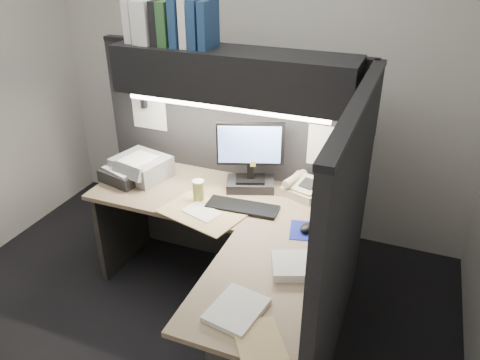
% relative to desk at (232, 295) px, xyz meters
% --- Properties ---
extents(floor, '(3.50, 3.50, 0.00)m').
position_rel_desk_xyz_m(floor, '(-0.43, 0.00, -0.44)').
color(floor, black).
rests_on(floor, ground).
extents(wall_back, '(3.50, 0.04, 2.70)m').
position_rel_desk_xyz_m(wall_back, '(-0.43, 1.50, 0.91)').
color(wall_back, silver).
rests_on(wall_back, floor).
extents(partition_back, '(1.90, 0.06, 1.60)m').
position_rel_desk_xyz_m(partition_back, '(-0.40, 0.93, 0.36)').
color(partition_back, black).
rests_on(partition_back, floor).
extents(partition_right, '(0.06, 1.50, 1.60)m').
position_rel_desk_xyz_m(partition_right, '(0.55, 0.18, 0.36)').
color(partition_right, black).
rests_on(partition_right, floor).
extents(desk, '(1.70, 1.53, 0.73)m').
position_rel_desk_xyz_m(desk, '(0.00, 0.00, 0.00)').
color(desk, '#90715C').
rests_on(desk, floor).
extents(overhead_shelf, '(1.55, 0.34, 0.30)m').
position_rel_desk_xyz_m(overhead_shelf, '(-0.30, 0.75, 1.06)').
color(overhead_shelf, black).
rests_on(overhead_shelf, partition_back).
extents(task_light_tube, '(1.32, 0.04, 0.04)m').
position_rel_desk_xyz_m(task_light_tube, '(-0.30, 0.61, 0.89)').
color(task_light_tube, white).
rests_on(task_light_tube, overhead_shelf).
extents(monitor, '(0.43, 0.29, 0.48)m').
position_rel_desk_xyz_m(monitor, '(-0.17, 0.73, 0.48)').
color(monitor, black).
rests_on(monitor, desk).
extents(keyboard, '(0.46, 0.18, 0.02)m').
position_rel_desk_xyz_m(keyboard, '(-0.12, 0.47, 0.30)').
color(keyboard, black).
rests_on(keyboard, desk).
extents(mousepad, '(0.26, 0.25, 0.00)m').
position_rel_desk_xyz_m(mousepad, '(0.34, 0.37, 0.29)').
color(mousepad, navy).
rests_on(mousepad, desk).
extents(mouse, '(0.10, 0.13, 0.04)m').
position_rel_desk_xyz_m(mouse, '(0.32, 0.37, 0.31)').
color(mouse, black).
rests_on(mouse, mousepad).
extents(telephone, '(0.29, 0.30, 0.09)m').
position_rel_desk_xyz_m(telephone, '(0.19, 0.79, 0.33)').
color(telephone, '#C3B696').
rests_on(telephone, desk).
extents(coffee_cup, '(0.09, 0.09, 0.13)m').
position_rel_desk_xyz_m(coffee_cup, '(-0.42, 0.46, 0.35)').
color(coffee_cup, '#AFA046').
rests_on(coffee_cup, desk).
extents(printer, '(0.42, 0.38, 0.14)m').
position_rel_desk_xyz_m(printer, '(-0.95, 0.62, 0.36)').
color(printer, gray).
rests_on(printer, desk).
extents(notebook_stack, '(0.34, 0.30, 0.09)m').
position_rel_desk_xyz_m(notebook_stack, '(-1.03, 0.52, 0.33)').
color(notebook_stack, black).
rests_on(notebook_stack, desk).
extents(open_folder, '(0.57, 0.44, 0.01)m').
position_rel_desk_xyz_m(open_folder, '(-0.34, 0.32, 0.29)').
color(open_folder, tan).
rests_on(open_folder, desk).
extents(paper_stack_a, '(0.32, 0.29, 0.05)m').
position_rel_desk_xyz_m(paper_stack_a, '(0.36, 0.01, 0.31)').
color(paper_stack_a, white).
rests_on(paper_stack_a, desk).
extents(paper_stack_b, '(0.26, 0.31, 0.03)m').
position_rel_desk_xyz_m(paper_stack_b, '(0.19, -0.39, 0.30)').
color(paper_stack_b, white).
rests_on(paper_stack_b, desk).
extents(manila_stack, '(0.30, 0.32, 0.01)m').
position_rel_desk_xyz_m(manila_stack, '(0.34, -0.52, 0.29)').
color(manila_stack, tan).
rests_on(manila_stack, desk).
extents(binder_row, '(0.58, 0.25, 0.30)m').
position_rel_desk_xyz_m(binder_row, '(-0.71, 0.75, 1.35)').
color(binder_row, white).
rests_on(binder_row, overhead_shelf).
extents(pinned_papers, '(1.76, 1.31, 0.51)m').
position_rel_desk_xyz_m(pinned_papers, '(-0.00, 0.56, 0.61)').
color(pinned_papers, white).
rests_on(pinned_papers, partition_back).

